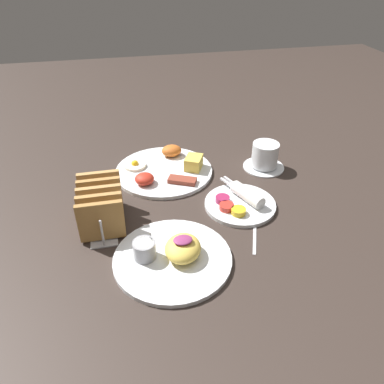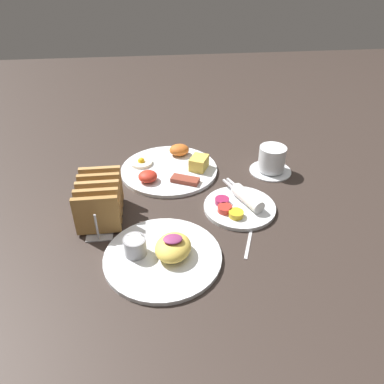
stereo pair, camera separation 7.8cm
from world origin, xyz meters
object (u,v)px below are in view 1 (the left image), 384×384
Objects in this scene: plate_foreground at (172,255)px; coffee_cup at (265,157)px; plate_breakfast at (165,169)px; toast_rack at (101,206)px; plate_condiments at (240,202)px.

plate_foreground is 0.46m from coffee_cup.
toast_rack reaches higher than plate_breakfast.
toast_rack is 0.49m from coffee_cup.
plate_condiments is 0.21m from coffee_cup.
coffee_cup is (0.47, 0.16, -0.01)m from toast_rack.
plate_breakfast is 1.44× the size of plate_condiments.
coffee_cup reaches higher than plate_condiments.
coffee_cup is at bearing 19.21° from toast_rack.
plate_breakfast is 0.26m from plate_condiments.
toast_rack is at bearing 179.18° from plate_condiments.
plate_condiments is at bearing -51.70° from plate_breakfast.
plate_foreground is at bearing -96.30° from plate_breakfast.
toast_rack reaches higher than coffee_cup.
toast_rack is at bearing -132.14° from plate_breakfast.
plate_foreground is at bearing -135.56° from coffee_cup.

